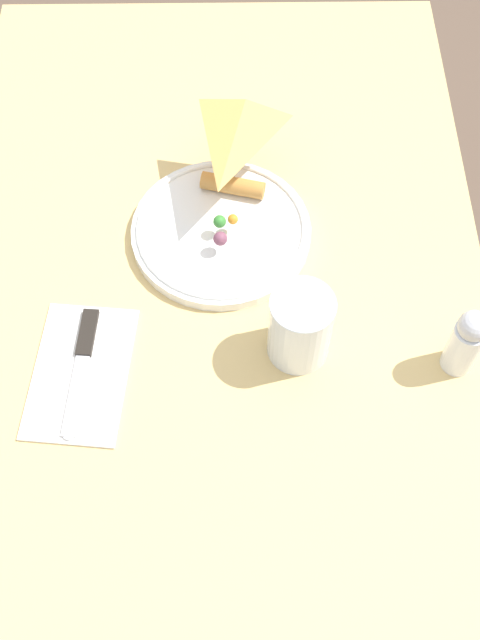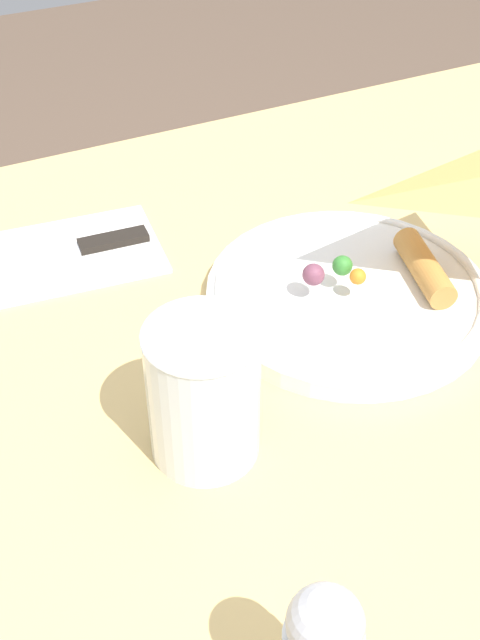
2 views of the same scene
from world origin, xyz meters
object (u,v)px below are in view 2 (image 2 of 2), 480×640
at_px(dining_table, 199,435).
at_px(plate_pizza, 348,290).
at_px(butter_knife, 66,251).
at_px(milk_glass, 204,394).
at_px(napkin_folded, 58,257).

relative_size(dining_table, plate_pizza, 5.13).
distance_m(plate_pizza, butter_knife, 0.26).
relative_size(plate_pizza, milk_glass, 2.27).
bearing_deg(dining_table, plate_pizza, 176.76).
height_order(plate_pizza, napkin_folded, plate_pizza).
bearing_deg(napkin_folded, milk_glass, 96.77).
bearing_deg(plate_pizza, dining_table, -3.24).
bearing_deg(butter_knife, dining_table, 114.52).
bearing_deg(milk_glass, butter_knife, -84.94).
height_order(milk_glass, napkin_folded, milk_glass).
distance_m(dining_table, plate_pizza, 0.19).
distance_m(dining_table, napkin_folded, 0.21).
height_order(napkin_folded, butter_knife, butter_knife).
bearing_deg(plate_pizza, butter_knife, -40.66).
relative_size(napkin_folded, butter_knife, 1.12).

